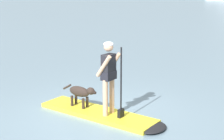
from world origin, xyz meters
name	(u,v)px	position (x,y,z in m)	size (l,w,h in m)	color
ground_plane	(97,115)	(0.00, 0.00, 0.00)	(400.00, 400.00, 0.00)	slate
paddleboard	(105,115)	(0.22, -0.06, 0.05)	(3.43, 1.60, 0.10)	yellow
person_paddler	(109,73)	(0.35, -0.09, 1.11)	(0.66, 0.56, 1.74)	tan
dog	(81,92)	(-0.50, 0.13, 0.48)	(1.06, 0.38, 0.56)	#2D231E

